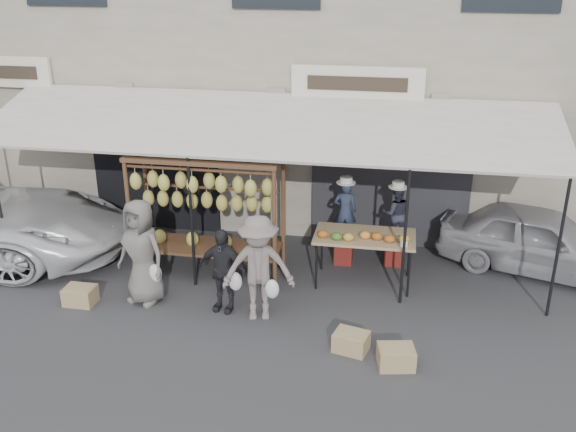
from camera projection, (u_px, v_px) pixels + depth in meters
name	position (u px, v px, depth m)	size (l,w,h in m)	color
ground_plane	(235.00, 325.00, 9.90)	(90.00, 90.00, 0.00)	#2D2D30
shophouse	(302.00, 33.00, 14.42)	(24.00, 6.15, 7.30)	#ADA190
awning	(264.00, 126.00, 10.99)	(10.00, 2.35, 2.92)	silver
banana_rack	(205.00, 193.00, 10.81)	(2.60, 0.90, 2.24)	#432D1A
produce_table	(364.00, 238.00, 10.81)	(1.70, 0.90, 1.04)	tan
vendor_left	(345.00, 211.00, 11.52)	(0.42, 0.27, 1.14)	#28324A
vendor_right	(396.00, 214.00, 11.49)	(0.52, 0.41, 1.07)	#2F3040
customer_left	(142.00, 252.00, 10.27)	(0.87, 0.56, 1.77)	#65615C
customer_mid	(222.00, 270.00, 10.09)	(0.82, 0.34, 1.40)	#242428
customer_right	(258.00, 268.00, 9.79)	(1.11, 0.64, 1.72)	slate
stool_left	(344.00, 251.00, 11.82)	(0.33, 0.33, 0.46)	maroon
stool_right	(394.00, 252.00, 11.79)	(0.33, 0.33, 0.46)	maroon
crate_near_a	(351.00, 342.00, 9.22)	(0.48, 0.36, 0.29)	tan
crate_near_b	(396.00, 357.00, 8.86)	(0.50, 0.38, 0.30)	tan
crate_far	(80.00, 295.00, 10.46)	(0.49, 0.37, 0.29)	tan
sedan	(540.00, 240.00, 11.40)	(1.40, 3.47, 1.18)	#9F9EA3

